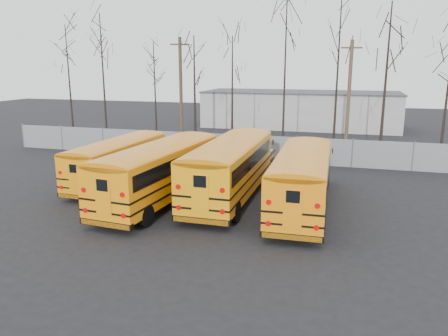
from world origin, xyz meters
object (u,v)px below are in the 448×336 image
(bus_b, at_px, (162,167))
(bus_a, at_px, (120,157))
(bus_d, at_px, (303,175))
(utility_pole_right, at_px, (349,98))
(bus_c, at_px, (231,164))
(utility_pole_left, at_px, (181,91))

(bus_b, bearing_deg, bus_a, 151.22)
(bus_d, relative_size, utility_pole_right, 1.24)
(bus_a, bearing_deg, bus_c, -5.44)
(bus_b, relative_size, bus_d, 1.04)
(bus_b, xyz_separation_m, bus_c, (3.37, 1.67, 0.05))
(bus_b, height_order, utility_pole_right, utility_pole_right)
(bus_b, bearing_deg, bus_d, 10.33)
(bus_a, xyz_separation_m, bus_c, (7.32, -0.97, 0.28))
(bus_a, distance_m, utility_pole_left, 13.87)
(utility_pole_left, bearing_deg, bus_a, -107.59)
(utility_pole_left, bearing_deg, bus_b, -95.00)
(bus_b, xyz_separation_m, utility_pole_right, (9.17, 14.85, 2.75))
(bus_c, height_order, utility_pole_left, utility_pole_left)
(utility_pole_left, height_order, utility_pole_right, utility_pole_left)
(bus_a, distance_m, utility_pole_right, 18.17)
(bus_c, relative_size, bus_d, 1.06)
(utility_pole_left, bearing_deg, utility_pole_right, -27.87)
(bus_a, height_order, utility_pole_left, utility_pole_left)
(utility_pole_left, bearing_deg, bus_c, -82.17)
(bus_b, distance_m, utility_pole_left, 17.16)
(utility_pole_left, bearing_deg, bus_d, -73.84)
(bus_a, distance_m, bus_d, 11.43)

